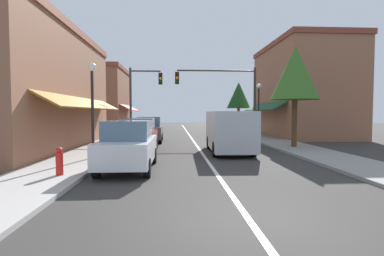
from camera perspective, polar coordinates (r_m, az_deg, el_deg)
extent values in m
plane|color=#33302D|center=(23.43, 0.01, -2.10)|extent=(80.00, 80.00, 0.00)
cube|color=#A39E99|center=(23.73, -13.37, -1.97)|extent=(2.60, 56.00, 0.12)
cube|color=gray|center=(24.39, 13.02, -1.83)|extent=(2.60, 56.00, 0.12)
cube|color=silver|center=(23.43, 0.01, -2.09)|extent=(0.14, 52.00, 0.01)
cube|color=#8E5B42|center=(18.90, -27.15, 6.07)|extent=(4.33, 14.00, 6.39)
cube|color=brown|center=(19.40, -27.39, 16.12)|extent=(4.53, 14.20, 0.40)
cube|color=slate|center=(18.14, -20.92, 0.68)|extent=(0.08, 10.64, 1.80)
cube|color=olive|center=(17.96, -19.12, 4.52)|extent=(1.27, 11.76, 0.73)
cube|color=slate|center=(15.43, -24.63, 12.17)|extent=(0.08, 1.10, 1.30)
cube|color=slate|center=(21.24, -18.56, 9.66)|extent=(0.08, 1.10, 1.30)
cube|color=#8E5B42|center=(27.69, 20.31, 6.28)|extent=(5.78, 10.00, 7.52)
cube|color=brown|center=(28.21, 20.46, 14.34)|extent=(5.98, 10.20, 0.40)
cube|color=slate|center=(26.63, 14.64, 1.43)|extent=(0.08, 7.60, 1.80)
cube|color=#194C2D|center=(26.44, 13.41, 4.03)|extent=(1.27, 8.40, 0.73)
cube|color=slate|center=(24.77, 16.37, 10.61)|extent=(0.08, 1.10, 1.30)
cube|color=slate|center=(28.92, 13.37, 9.53)|extent=(0.08, 1.10, 1.30)
cube|color=brown|center=(34.26, -17.01, 4.82)|extent=(5.19, 8.00, 6.53)
cube|color=brown|center=(34.55, -17.10, 10.57)|extent=(5.39, 8.20, 0.40)
cube|color=slate|center=(33.74, -12.77, 1.74)|extent=(0.08, 6.08, 1.80)
cube|color=maroon|center=(33.65, -11.77, 3.80)|extent=(1.27, 6.72, 0.73)
cube|color=slate|center=(32.11, -13.35, 7.57)|extent=(0.08, 1.10, 1.30)
cube|color=slate|center=(35.57, -12.37, 7.12)|extent=(0.08, 1.10, 1.30)
cube|color=silver|center=(11.01, -11.94, -4.13)|extent=(1.76, 4.12, 0.80)
cube|color=slate|center=(10.84, -12.07, -0.36)|extent=(1.54, 2.01, 0.66)
cylinder|color=black|center=(12.52, -14.55, -5.16)|extent=(0.21, 0.62, 0.62)
cylinder|color=black|center=(12.30, -7.28, -5.23)|extent=(0.21, 0.62, 0.62)
cylinder|color=black|center=(9.92, -17.71, -7.32)|extent=(0.21, 0.62, 0.62)
cylinder|color=black|center=(9.64, -8.50, -7.50)|extent=(0.21, 0.62, 0.62)
cube|color=maroon|center=(16.01, -10.03, -1.92)|extent=(1.72, 4.10, 0.80)
cube|color=slate|center=(15.86, -10.09, 0.67)|extent=(1.52, 2.00, 0.66)
cylinder|color=black|center=(17.48, -12.09, -2.85)|extent=(0.20, 0.62, 0.62)
cylinder|color=black|center=(17.32, -6.90, -2.86)|extent=(0.20, 0.62, 0.62)
cylinder|color=black|center=(14.83, -13.66, -3.90)|extent=(0.20, 0.62, 0.62)
cylinder|color=black|center=(14.63, -7.54, -3.93)|extent=(0.20, 0.62, 0.62)
cube|color=#4C5156|center=(21.20, -8.06, -0.73)|extent=(1.76, 4.12, 0.80)
cube|color=slate|center=(21.06, -8.09, 1.23)|extent=(1.54, 2.01, 0.66)
cylinder|color=black|center=(22.64, -9.81, -1.53)|extent=(0.21, 0.62, 0.62)
cylinder|color=black|center=(22.53, -5.81, -1.52)|extent=(0.21, 0.62, 0.62)
cylinder|color=black|center=(19.95, -10.59, -2.13)|extent=(0.21, 0.62, 0.62)
cylinder|color=black|center=(19.84, -6.04, -2.13)|extent=(0.21, 0.62, 0.62)
cube|color=#B2B7BC|center=(15.52, 7.07, -0.36)|extent=(2.09, 5.05, 1.90)
cube|color=slate|center=(17.88, 5.86, 1.45)|extent=(1.73, 0.32, 0.84)
cube|color=black|center=(18.12, 5.76, -2.06)|extent=(1.87, 0.25, 0.24)
cylinder|color=black|center=(17.01, 3.28, -2.78)|extent=(0.26, 0.73, 0.72)
cylinder|color=black|center=(17.26, 9.13, -2.73)|extent=(0.26, 0.73, 0.72)
cylinder|color=black|center=(13.94, 4.47, -4.05)|extent=(0.26, 0.73, 0.72)
cylinder|color=black|center=(14.25, 11.55, -3.95)|extent=(0.26, 0.73, 0.72)
cylinder|color=#333333|center=(23.65, 11.81, 4.55)|extent=(0.18, 0.18, 5.50)
cylinder|color=#333333|center=(23.26, 4.64, 10.81)|extent=(5.97, 0.12, 0.12)
cube|color=black|center=(22.78, -2.86, 9.46)|extent=(0.30, 0.24, 0.90)
sphere|color=#420F0F|center=(22.68, -2.86, 10.20)|extent=(0.20, 0.20, 0.20)
sphere|color=yellow|center=(22.65, -2.86, 9.50)|extent=(0.20, 0.20, 0.20)
sphere|color=#0C3316|center=(22.62, -2.86, 8.80)|extent=(0.20, 0.20, 0.20)
cylinder|color=#333333|center=(24.05, -11.59, 4.60)|extent=(0.18, 0.18, 5.56)
cylinder|color=#333333|center=(24.12, -8.84, 10.65)|extent=(2.35, 0.12, 0.12)
cube|color=black|center=(23.79, -6.01, 9.32)|extent=(0.30, 0.24, 0.90)
sphere|color=#420F0F|center=(23.70, -6.03, 10.02)|extent=(0.20, 0.20, 0.20)
sphere|color=yellow|center=(23.66, -6.02, 9.35)|extent=(0.20, 0.20, 0.20)
sphere|color=#0C3316|center=(23.63, -6.02, 8.68)|extent=(0.20, 0.20, 0.20)
cylinder|color=black|center=(13.45, -18.38, 2.15)|extent=(0.12, 0.12, 3.81)
sphere|color=white|center=(13.59, -18.52, 10.97)|extent=(0.36, 0.36, 0.36)
cylinder|color=black|center=(22.58, 12.53, 2.51)|extent=(0.12, 0.12, 3.83)
sphere|color=white|center=(22.67, 12.59, 7.81)|extent=(0.36, 0.36, 0.36)
cylinder|color=#4C331E|center=(18.02, 18.88, 1.34)|extent=(0.30, 0.30, 3.20)
cone|color=#386626|center=(18.16, 19.02, 9.88)|extent=(2.74, 2.74, 3.01)
cylinder|color=#4C331E|center=(33.33, 8.83, 1.89)|extent=(0.30, 0.30, 2.94)
cone|color=#19471E|center=(33.38, 8.86, 6.19)|extent=(2.58, 2.58, 2.84)
cylinder|color=red|center=(10.20, -23.89, -6.24)|extent=(0.22, 0.22, 0.70)
sphere|color=red|center=(10.14, -23.94, -3.89)|extent=(0.20, 0.20, 0.20)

